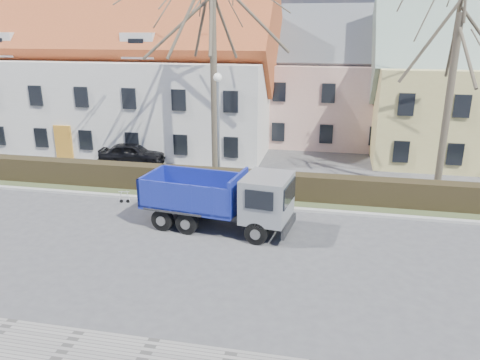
% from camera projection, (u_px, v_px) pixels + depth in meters
% --- Properties ---
extents(ground, '(120.00, 120.00, 0.00)m').
position_uv_depth(ground, '(211.00, 247.00, 18.63)').
color(ground, '#464648').
extents(curb_far, '(80.00, 0.30, 0.12)m').
position_uv_depth(curb_far, '(235.00, 205.00, 22.89)').
color(curb_far, '#A3A29E').
rests_on(curb_far, ground).
extents(grass_strip, '(80.00, 3.00, 0.10)m').
position_uv_depth(grass_strip, '(242.00, 194.00, 24.39)').
color(grass_strip, '#3B4728').
rests_on(grass_strip, ground).
extents(hedge, '(60.00, 0.90, 1.30)m').
position_uv_depth(hedge, '(241.00, 184.00, 24.01)').
color(hedge, black).
rests_on(hedge, ground).
extents(building_white, '(26.80, 10.80, 9.50)m').
position_uv_depth(building_white, '(96.00, 78.00, 34.53)').
color(building_white, silver).
rests_on(building_white, ground).
extents(building_pink, '(10.80, 8.80, 8.00)m').
position_uv_depth(building_pink, '(330.00, 88.00, 35.24)').
color(building_pink, '#CB9C8F').
rests_on(building_pink, ground).
extents(tree_1, '(9.20, 9.20, 12.65)m').
position_uv_depth(tree_1, '(214.00, 67.00, 24.96)').
color(tree_1, '#4B4234').
rests_on(tree_1, ground).
extents(tree_2, '(8.00, 8.00, 11.00)m').
position_uv_depth(tree_2, '(451.00, 88.00, 22.92)').
color(tree_2, '#4B4234').
rests_on(tree_2, ground).
extents(dump_truck, '(6.95, 3.31, 2.67)m').
position_uv_depth(dump_truck, '(212.00, 198.00, 20.07)').
color(dump_truck, navy).
rests_on(dump_truck, ground).
extents(streetlight, '(0.49, 0.49, 6.22)m').
position_uv_depth(streetlight, '(218.00, 132.00, 24.45)').
color(streetlight, gray).
rests_on(streetlight, ground).
extents(cart_frame, '(0.81, 0.55, 0.68)m').
position_uv_depth(cart_frame, '(120.00, 196.00, 23.19)').
color(cart_frame, silver).
rests_on(cart_frame, ground).
extents(parked_car_a, '(4.32, 2.17, 1.41)m').
position_uv_depth(parked_car_a, '(132.00, 154.00, 29.55)').
color(parked_car_a, black).
rests_on(parked_car_a, ground).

